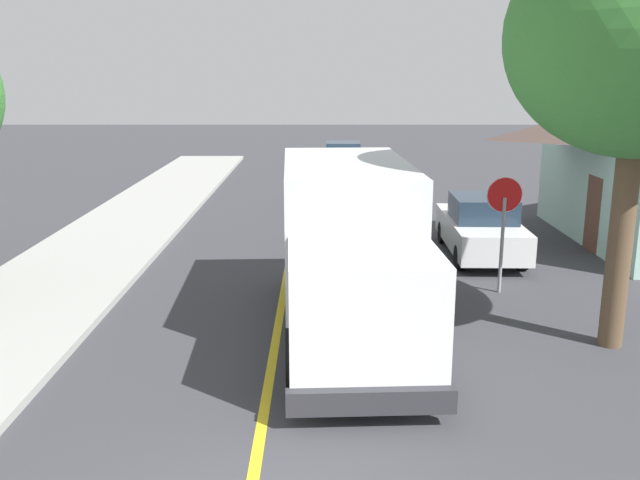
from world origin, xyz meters
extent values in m
cube|color=gold|center=(0.00, 10.00, 0.00)|extent=(0.16, 56.00, 0.01)
cube|color=silver|center=(1.34, 7.64, 1.90)|extent=(2.62, 5.10, 2.60)
cube|color=white|center=(1.50, 4.14, 1.45)|extent=(2.37, 2.10, 1.70)
cube|color=#1E2D3D|center=(1.54, 3.24, 1.82)|extent=(2.04, 0.17, 0.75)
cube|color=#2D2D33|center=(1.55, 3.06, 0.42)|extent=(2.41, 0.31, 0.36)
cylinder|color=black|center=(2.54, 4.39, 0.50)|extent=(0.34, 1.01, 1.00)
cylinder|color=black|center=(0.44, 4.30, 0.50)|extent=(0.34, 1.01, 1.00)
cylinder|color=black|center=(2.34, 8.94, 0.50)|extent=(0.34, 1.01, 1.00)
cylinder|color=black|center=(0.24, 8.84, 0.50)|extent=(0.34, 1.01, 1.00)
cube|color=#4C564C|center=(2.12, 13.82, 0.65)|extent=(1.84, 4.42, 0.76)
cube|color=#1E2D3D|center=(2.12, 13.97, 1.35)|extent=(1.60, 1.82, 0.64)
cylinder|color=black|center=(2.92, 12.42, 0.32)|extent=(0.23, 0.64, 0.64)
cylinder|color=black|center=(1.34, 12.40, 0.32)|extent=(0.23, 0.64, 0.64)
cylinder|color=black|center=(2.89, 15.23, 0.32)|extent=(0.23, 0.64, 0.64)
cylinder|color=black|center=(1.31, 15.22, 0.32)|extent=(0.23, 0.64, 0.64)
cube|color=#B7B7BC|center=(1.93, 19.74, 0.65)|extent=(1.81, 4.40, 0.76)
cube|color=#1E2D3D|center=(1.93, 19.89, 1.35)|extent=(1.59, 1.80, 0.64)
cylinder|color=black|center=(2.72, 18.33, 0.32)|extent=(0.22, 0.64, 0.64)
cylinder|color=black|center=(1.14, 18.33, 0.32)|extent=(0.22, 0.64, 0.64)
cylinder|color=black|center=(2.72, 21.15, 0.32)|extent=(0.22, 0.64, 0.64)
cylinder|color=black|center=(1.14, 21.15, 0.32)|extent=(0.22, 0.64, 0.64)
cube|color=silver|center=(1.93, 26.68, 0.65)|extent=(1.90, 4.44, 0.76)
cube|color=#1E2D3D|center=(1.93, 26.83, 1.35)|extent=(1.62, 1.83, 0.64)
cylinder|color=black|center=(2.68, 25.26, 0.32)|extent=(0.23, 0.64, 0.64)
cylinder|color=black|center=(1.10, 25.29, 0.32)|extent=(0.23, 0.64, 0.64)
cylinder|color=black|center=(2.75, 28.07, 0.32)|extent=(0.23, 0.64, 0.64)
cylinder|color=black|center=(1.17, 28.11, 0.32)|extent=(0.23, 0.64, 0.64)
cube|color=silver|center=(5.20, 12.48, 0.65)|extent=(1.89, 4.44, 0.76)
cube|color=#1E2D3D|center=(5.20, 12.33, 1.35)|extent=(1.62, 1.83, 0.64)
cylinder|color=black|center=(4.44, 13.90, 0.32)|extent=(0.23, 0.64, 0.64)
cylinder|color=black|center=(6.02, 13.87, 0.32)|extent=(0.23, 0.64, 0.64)
cylinder|color=black|center=(4.38, 11.09, 0.32)|extent=(0.23, 0.64, 0.64)
cylinder|color=black|center=(5.96, 11.05, 0.32)|extent=(0.23, 0.64, 0.64)
cylinder|color=gray|center=(4.92, 9.24, 1.10)|extent=(0.08, 0.08, 2.20)
cylinder|color=red|center=(4.92, 9.27, 2.25)|extent=(0.76, 0.03, 0.76)
cylinder|color=white|center=(4.92, 9.29, 2.25)|extent=(0.80, 0.02, 0.80)
cube|color=brown|center=(8.47, 13.01, 1.05)|extent=(0.10, 1.00, 2.10)
cylinder|color=brown|center=(6.18, 6.13, 1.78)|extent=(0.43, 0.43, 3.56)
camera|label=1|loc=(0.83, -5.75, 4.91)|focal=38.65mm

